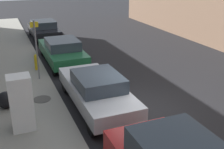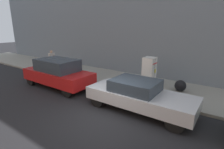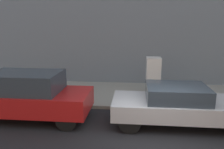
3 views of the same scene
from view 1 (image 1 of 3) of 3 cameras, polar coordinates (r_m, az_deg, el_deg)
ground_plane at (r=10.70m, az=5.53°, el=-7.27°), size 80.00×80.00×0.00m
sidewalk_slab at (r=9.67m, az=-19.27°, el=-11.35°), size 3.92×44.00×0.13m
discarded_refrigerator at (r=9.33m, az=-17.97°, el=-5.53°), size 0.72×0.65×1.82m
manhole_cover at (r=11.52m, az=-14.04°, el=-4.89°), size 0.70×0.70×0.02m
street_sign_post at (r=13.16m, az=-15.12°, el=5.39°), size 0.36×0.07×2.75m
fire_hydrant at (r=14.75m, az=-15.09°, el=2.54°), size 0.22×0.22×0.82m
trash_bag at (r=11.14m, az=-20.77°, el=-4.84°), size 0.64×0.64×0.64m
parked_sedan_silver at (r=10.59m, az=-3.15°, el=-3.06°), size 1.80×4.80×1.41m
parked_sedan_green at (r=15.84m, az=-10.08°, el=4.83°), size 1.87×4.70×1.38m
parked_sedan_dark at (r=21.62m, az=-13.68°, el=8.91°), size 1.82×4.42×1.38m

